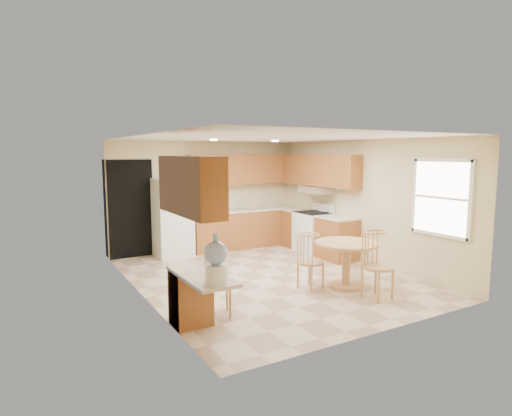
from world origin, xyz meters
TOP-DOWN VIEW (x-y plane):
  - floor at (0.00, 0.00)m, footprint 5.50×5.50m
  - ceiling at (0.00, 0.00)m, footprint 4.50×5.50m
  - wall_back at (0.00, 2.75)m, footprint 4.50×0.02m
  - wall_front at (0.00, -2.75)m, footprint 4.50×0.02m
  - wall_left at (-2.25, 0.00)m, footprint 0.02×5.50m
  - wall_right at (2.25, 0.00)m, footprint 0.02×5.50m
  - doorway at (-1.75, 2.73)m, footprint 0.90×0.02m
  - base_cab_back at (0.88, 2.45)m, footprint 2.75×0.60m
  - counter_back at (0.88, 2.45)m, footprint 2.75×0.63m
  - base_cab_right_a at (1.95, 1.85)m, footprint 0.60×0.59m
  - counter_right_a at (1.95, 1.85)m, footprint 0.63×0.59m
  - base_cab_right_b at (1.95, 0.40)m, footprint 0.60×0.80m
  - counter_right_b at (1.95, 0.40)m, footprint 0.63×0.80m
  - upper_cab_back at (0.88, 2.58)m, footprint 2.75×0.33m
  - upper_cab_right at (2.08, 1.21)m, footprint 0.33×2.42m
  - upper_cab_left at (-2.08, -1.60)m, footprint 0.33×1.40m
  - sink at (0.85, 2.45)m, footprint 0.78×0.44m
  - range_hood at (2.00, 1.18)m, footprint 0.50×0.76m
  - desk_pedestal at (-2.00, -1.32)m, footprint 0.48×0.42m
  - desk_top at (-2.00, -1.70)m, footprint 0.50×1.20m
  - window at (2.23, -1.85)m, footprint 0.06×1.12m
  - can_light_a at (-0.50, 1.20)m, footprint 0.14×0.14m
  - can_light_b at (0.90, 1.20)m, footprint 0.14×0.14m
  - refrigerator at (-0.95, 2.40)m, footprint 0.75×0.73m
  - stove at (1.92, 1.18)m, footprint 0.65×0.76m
  - dining_table at (0.81, -1.16)m, footprint 1.04×1.04m
  - chair_table_a at (0.26, -1.00)m, footprint 0.41×0.53m
  - chair_table_b at (0.86, -1.91)m, footprint 0.46×0.46m
  - chair_desk at (-1.55, -1.29)m, footprint 0.40×0.52m
  - water_crock at (-2.00, -2.12)m, footprint 0.27×0.27m

SIDE VIEW (x-z plane):
  - floor at x=0.00m, z-range 0.00..0.00m
  - desk_pedestal at x=-2.00m, z-range 0.00..0.72m
  - base_cab_back at x=0.88m, z-range 0.00..0.87m
  - base_cab_right_a at x=1.95m, z-range 0.00..0.87m
  - base_cab_right_b at x=1.95m, z-range 0.00..0.87m
  - stove at x=1.92m, z-range -0.08..1.01m
  - dining_table at x=0.81m, z-range 0.12..0.89m
  - chair_desk at x=-1.55m, z-range 0.10..1.01m
  - chair_table_a at x=0.26m, z-range 0.10..1.02m
  - chair_table_b at x=0.86m, z-range 0.11..1.15m
  - desk_top at x=-2.00m, z-range 0.73..0.77m
  - refrigerator at x=-0.95m, z-range 0.00..1.70m
  - counter_back at x=0.88m, z-range 0.87..0.91m
  - counter_right_a at x=1.95m, z-range 0.87..0.91m
  - counter_right_b at x=1.95m, z-range 0.87..0.91m
  - sink at x=0.85m, z-range 0.91..0.92m
  - water_crock at x=-2.00m, z-range 0.74..1.31m
  - doorway at x=-1.75m, z-range 0.00..2.10m
  - wall_back at x=0.00m, z-range 0.00..2.50m
  - wall_front at x=0.00m, z-range 0.00..2.50m
  - wall_left at x=-2.25m, z-range 0.00..2.50m
  - wall_right at x=2.25m, z-range 0.00..2.50m
  - range_hood at x=2.00m, z-range 1.35..1.49m
  - window at x=2.23m, z-range 0.85..2.15m
  - upper_cab_back at x=0.88m, z-range 1.50..2.20m
  - upper_cab_right at x=2.08m, z-range 1.50..2.20m
  - upper_cab_left at x=-2.08m, z-range 1.50..2.20m
  - can_light_a at x=-0.50m, z-range 2.48..2.49m
  - can_light_b at x=0.90m, z-range 2.48..2.49m
  - ceiling at x=0.00m, z-range 2.49..2.51m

